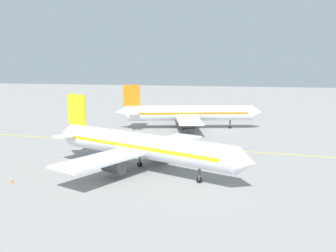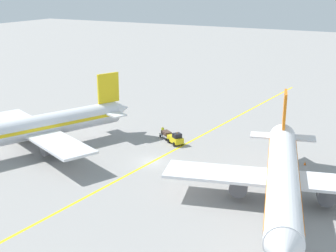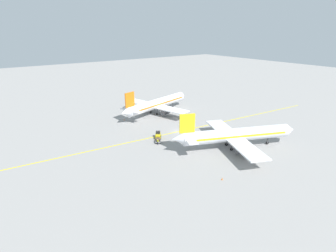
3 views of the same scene
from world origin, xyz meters
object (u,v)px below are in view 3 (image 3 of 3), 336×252
at_px(baggage_cart_trailing, 158,140).
at_px(traffic_cone_mid_apron, 222,179).
at_px(airplane_at_gate, 156,104).
at_px(airplane_adjacent_stand, 235,135).
at_px(ground_crew_worker, 158,141).
at_px(traffic_cone_near_nose, 124,120).
at_px(baggage_tug_white, 158,135).

relative_size(baggage_cart_trailing, traffic_cone_mid_apron, 5.34).
bearing_deg(airplane_at_gate, baggage_cart_trailing, -32.39).
bearing_deg(airplane_adjacent_stand, ground_crew_worker, -131.19).
xyz_separation_m(traffic_cone_near_nose, traffic_cone_mid_apron, (47.78, -0.72, 0.00)).
xyz_separation_m(baggage_cart_trailing, traffic_cone_near_nose, (-23.22, 0.95, -0.49)).
bearing_deg(airplane_at_gate, airplane_adjacent_stand, 0.06).
relative_size(baggage_cart_trailing, traffic_cone_near_nose, 5.34).
relative_size(airplane_at_gate, traffic_cone_near_nose, 63.60).
height_order(traffic_cone_near_nose, traffic_cone_mid_apron, same).
bearing_deg(ground_crew_worker, airplane_adjacent_stand, 48.81).
bearing_deg(airplane_adjacent_stand, traffic_cone_mid_apron, -57.08).
bearing_deg(traffic_cone_mid_apron, airplane_at_gate, 162.99).
relative_size(baggage_cart_trailing, ground_crew_worker, 1.75).
bearing_deg(traffic_cone_mid_apron, baggage_cart_trailing, -179.48).
distance_m(ground_crew_worker, traffic_cone_mid_apron, 23.45).
distance_m(airplane_at_gate, traffic_cone_near_nose, 14.43).
relative_size(baggage_tug_white, traffic_cone_near_nose, 6.05).
xyz_separation_m(airplane_at_gate, ground_crew_worker, (24.72, -15.78, -2.80)).
bearing_deg(baggage_cart_trailing, airplane_at_gate, 147.61).
xyz_separation_m(airplane_adjacent_stand, traffic_cone_near_nose, (-38.22, -14.05, -3.43)).
xyz_separation_m(baggage_tug_white, baggage_cart_trailing, (2.73, -1.85, -0.14)).
distance_m(airplane_adjacent_stand, traffic_cone_near_nose, 40.86).
distance_m(airplane_at_gate, ground_crew_worker, 29.47).
bearing_deg(baggage_tug_white, airplane_at_gate, 147.83).
relative_size(airplane_at_gate, ground_crew_worker, 20.82).
distance_m(airplane_adjacent_stand, ground_crew_worker, 21.22).
height_order(baggage_tug_white, traffic_cone_mid_apron, baggage_tug_white).
xyz_separation_m(baggage_tug_white, ground_crew_worker, (3.88, -2.68, 0.01)).
xyz_separation_m(baggage_cart_trailing, traffic_cone_mid_apron, (24.56, 0.22, -0.49)).
bearing_deg(baggage_tug_white, traffic_cone_near_nose, -177.49).
relative_size(baggage_tug_white, traffic_cone_mid_apron, 6.05).
height_order(airplane_at_gate, traffic_cone_near_nose, airplane_at_gate).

